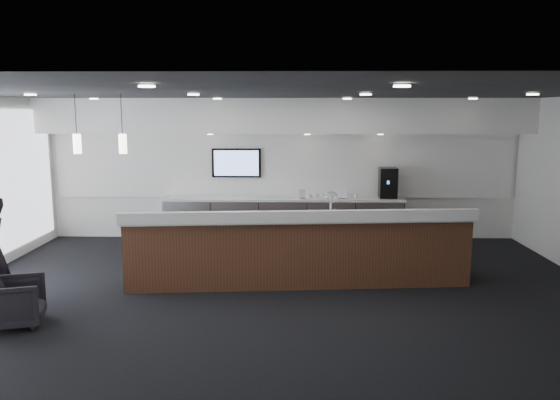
{
  "coord_description": "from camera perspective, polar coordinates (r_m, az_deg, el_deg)",
  "views": [
    {
      "loc": [
        0.16,
        -7.72,
        2.73
      ],
      "look_at": [
        -0.02,
        1.3,
        1.27
      ],
      "focal_mm": 35.0,
      "sensor_mm": 36.0,
      "label": 1
    }
  ],
  "objects": [
    {
      "name": "ground",
      "position": [
        8.19,
        -0.07,
        -10.28
      ],
      "size": [
        10.0,
        10.0,
        0.0
      ],
      "primitive_type": "plane",
      "color": "black",
      "rests_on": "ground"
    },
    {
      "name": "ceiling",
      "position": [
        7.73,
        -0.07,
        11.19
      ],
      "size": [
        10.0,
        8.0,
        0.02
      ],
      "primitive_type": "cube",
      "color": "black",
      "rests_on": "back_wall"
    },
    {
      "name": "back_wall",
      "position": [
        11.79,
        0.33,
        3.2
      ],
      "size": [
        10.0,
        0.02,
        3.0
      ],
      "primitive_type": "cube",
      "color": "white",
      "rests_on": "ground"
    },
    {
      "name": "soffit_bulkhead",
      "position": [
        11.27,
        0.31,
        8.78
      ],
      "size": [
        10.0,
        0.9,
        0.7
      ],
      "primitive_type": "cube",
      "color": "white",
      "rests_on": "back_wall"
    },
    {
      "name": "alcove_panel",
      "position": [
        11.75,
        0.33,
        3.67
      ],
      "size": [
        9.8,
        0.06,
        1.4
      ],
      "primitive_type": "cube",
      "color": "white",
      "rests_on": "back_wall"
    },
    {
      "name": "back_credenza",
      "position": [
        11.58,
        0.3,
        -2.02
      ],
      "size": [
        5.06,
        0.66,
        0.95
      ],
      "color": "gray",
      "rests_on": "ground"
    },
    {
      "name": "wall_tv",
      "position": [
        11.73,
        -4.57,
        3.88
      ],
      "size": [
        1.05,
        0.08,
        0.62
      ],
      "color": "black",
      "rests_on": "back_wall"
    },
    {
      "name": "pendant_left",
      "position": [
        8.91,
        -15.66,
        5.76
      ],
      "size": [
        0.12,
        0.12,
        0.3
      ],
      "primitive_type": "cylinder",
      "color": "#F8E9C2",
      "rests_on": "ceiling"
    },
    {
      "name": "pendant_right",
      "position": [
        9.14,
        -19.89,
        5.63
      ],
      "size": [
        0.12,
        0.12,
        0.3
      ],
      "primitive_type": "cylinder",
      "color": "#F8E9C2",
      "rests_on": "ceiling"
    },
    {
      "name": "ceiling_can_lights",
      "position": [
        7.73,
        -0.07,
        10.96
      ],
      "size": [
        7.0,
        5.0,
        0.02
      ],
      "primitive_type": null,
      "color": "white",
      "rests_on": "ceiling"
    },
    {
      "name": "service_counter",
      "position": [
        8.75,
        1.92,
        -5.08
      ],
      "size": [
        5.52,
        1.34,
        1.49
      ],
      "rotation": [
        0.0,
        0.0,
        0.08
      ],
      "color": "#512B1B",
      "rests_on": "ground"
    },
    {
      "name": "coffee_machine",
      "position": [
        11.64,
        11.21,
        1.78
      ],
      "size": [
        0.38,
        0.49,
        0.63
      ],
      "rotation": [
        0.0,
        0.0,
        -0.04
      ],
      "color": "black",
      "rests_on": "back_credenza"
    },
    {
      "name": "info_sign_left",
      "position": [
        11.37,
        2.32,
        0.68
      ],
      "size": [
        0.14,
        0.07,
        0.2
      ],
      "primitive_type": "cube",
      "rotation": [
        0.0,
        0.0,
        0.34
      ],
      "color": "white",
      "rests_on": "back_credenza"
    },
    {
      "name": "info_sign_right",
      "position": [
        11.4,
        6.56,
        0.79
      ],
      "size": [
        0.19,
        0.05,
        0.25
      ],
      "primitive_type": "cube",
      "rotation": [
        0.0,
        0.0,
        -0.14
      ],
      "color": "white",
      "rests_on": "back_credenza"
    },
    {
      "name": "armchair",
      "position": [
        7.9,
        -25.95,
        -9.59
      ],
      "size": [
        0.85,
        0.84,
        0.62
      ],
      "primitive_type": "imported",
      "rotation": [
        0.0,
        0.0,
        1.86
      ],
      "color": "black",
      "rests_on": "ground"
    },
    {
      "name": "cup_0",
      "position": [
        11.47,
        7.96,
        0.44
      ],
      "size": [
        0.11,
        0.11,
        0.1
      ],
      "primitive_type": "imported",
      "color": "white",
      "rests_on": "back_credenza"
    },
    {
      "name": "cup_1",
      "position": [
        11.46,
        7.26,
        0.44
      ],
      "size": [
        0.15,
        0.15,
        0.1
      ],
      "primitive_type": "imported",
      "rotation": [
        0.0,
        0.0,
        0.65
      ],
      "color": "white",
      "rests_on": "back_credenza"
    },
    {
      "name": "cup_2",
      "position": [
        11.44,
        6.57,
        0.44
      ],
      "size": [
        0.14,
        0.14,
        0.1
      ],
      "primitive_type": "imported",
      "rotation": [
        0.0,
        0.0,
        1.29
      ],
      "color": "white",
      "rests_on": "back_credenza"
    },
    {
      "name": "cup_3",
      "position": [
        11.43,
        5.87,
        0.45
      ],
      "size": [
        0.14,
        0.14,
        0.1
      ],
      "primitive_type": "imported",
      "rotation": [
        0.0,
        0.0,
        1.94
      ],
      "color": "white",
      "rests_on": "back_credenza"
    },
    {
      "name": "cup_4",
      "position": [
        11.42,
        5.17,
        0.45
      ],
      "size": [
        0.15,
        0.15,
        0.1
      ],
      "primitive_type": "imported",
      "rotation": [
        0.0,
        0.0,
        2.58
      ],
      "color": "white",
      "rests_on": "back_credenza"
    },
    {
      "name": "cup_5",
      "position": [
        11.41,
        4.47,
        0.45
      ],
      "size": [
        0.12,
        0.12,
        0.1
      ],
      "primitive_type": "imported",
      "rotation": [
        0.0,
        0.0,
        3.23
      ],
      "color": "white",
      "rests_on": "back_credenza"
    },
    {
      "name": "cup_6",
      "position": [
        11.4,
        3.76,
        0.45
      ],
      "size": [
        0.16,
        0.16,
        0.1
      ],
      "primitive_type": "imported",
      "rotation": [
        0.0,
        0.0,
        3.87
      ],
      "color": "white",
      "rests_on": "back_credenza"
    },
    {
      "name": "cup_7",
      "position": [
        11.4,
        3.06,
        0.46
      ],
      "size": [
        0.13,
        0.13,
        0.1
      ],
      "primitive_type": "imported",
      "rotation": [
        0.0,
        0.0,
        4.52
      ],
      "color": "white",
      "rests_on": "back_credenza"
    }
  ]
}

